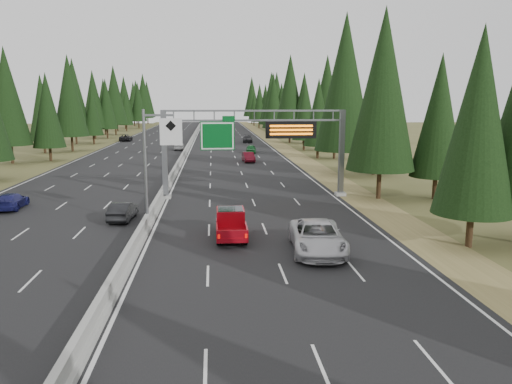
% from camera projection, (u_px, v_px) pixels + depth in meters
% --- Properties ---
extents(road, '(32.00, 260.00, 0.08)m').
position_uv_depth(road, '(187.00, 151.00, 88.56)').
color(road, black).
rests_on(road, ground).
extents(shoulder_right, '(3.60, 260.00, 0.06)m').
position_uv_depth(shoulder_right, '(286.00, 150.00, 90.07)').
color(shoulder_right, olive).
rests_on(shoulder_right, ground).
extents(shoulder_left, '(3.60, 260.00, 0.06)m').
position_uv_depth(shoulder_left, '(84.00, 152.00, 87.06)').
color(shoulder_left, '#4B4B23').
rests_on(shoulder_left, ground).
extents(median_barrier, '(0.70, 260.00, 0.85)m').
position_uv_depth(median_barrier, '(187.00, 149.00, 88.50)').
color(median_barrier, gray).
rests_on(median_barrier, road).
extents(sign_gantry, '(16.75, 0.98, 7.80)m').
position_uv_depth(sign_gantry, '(262.00, 140.00, 44.15)').
color(sign_gantry, slate).
rests_on(sign_gantry, road).
extents(hov_sign_pole, '(2.80, 0.50, 8.00)m').
position_uv_depth(hov_sign_pole, '(154.00, 159.00, 33.82)').
color(hov_sign_pole, slate).
rests_on(hov_sign_pole, road).
extents(tree_row_right, '(11.64, 242.47, 18.57)m').
position_uv_depth(tree_row_right, '(316.00, 98.00, 83.55)').
color(tree_row_right, black).
rests_on(tree_row_right, ground).
extents(tree_row_left, '(11.43, 242.76, 18.94)m').
position_uv_depth(tree_row_left, '(48.00, 98.00, 81.80)').
color(tree_row_left, black).
rests_on(tree_row_left, ground).
extents(silver_minivan, '(3.40, 6.52, 1.75)m').
position_uv_depth(silver_minivan, '(317.00, 237.00, 28.44)').
color(silver_minivan, silver).
rests_on(silver_minivan, road).
extents(red_pickup, '(1.87, 5.22, 1.70)m').
position_uv_depth(red_pickup, '(231.00, 222.00, 31.87)').
color(red_pickup, black).
rests_on(red_pickup, road).
extents(car_ahead_green, '(1.98, 4.18, 1.38)m').
position_uv_depth(car_ahead_green, '(251.00, 149.00, 83.99)').
color(car_ahead_green, '#125220').
rests_on(car_ahead_green, road).
extents(car_ahead_dkred, '(1.76, 4.32, 1.40)m').
position_uv_depth(car_ahead_dkred, '(248.00, 157.00, 71.43)').
color(car_ahead_dkred, maroon).
rests_on(car_ahead_dkred, road).
extents(car_ahead_dkgrey, '(2.29, 5.12, 1.46)m').
position_uv_depth(car_ahead_dkgrey, '(248.00, 139.00, 106.06)').
color(car_ahead_dkgrey, black).
rests_on(car_ahead_dkgrey, road).
extents(car_ahead_white, '(2.85, 5.42, 1.46)m').
position_uv_depth(car_ahead_white, '(206.00, 131.00, 136.23)').
color(car_ahead_white, '#B5B5B5').
rests_on(car_ahead_white, road).
extents(car_ahead_far, '(1.83, 4.06, 1.35)m').
position_uv_depth(car_ahead_far, '(219.00, 131.00, 137.54)').
color(car_ahead_far, black).
rests_on(car_ahead_far, road).
extents(car_onc_near, '(1.68, 4.13, 1.33)m').
position_uv_depth(car_onc_near, '(123.00, 211.00, 36.22)').
color(car_onc_near, black).
rests_on(car_onc_near, road).
extents(car_onc_blue, '(2.04, 4.52, 1.28)m').
position_uv_depth(car_onc_blue, '(11.00, 201.00, 40.03)').
color(car_onc_blue, navy).
rests_on(car_onc_blue, road).
extents(car_onc_white, '(1.89, 4.50, 1.52)m').
position_uv_depth(car_onc_white, '(179.00, 146.00, 89.53)').
color(car_onc_white, silver).
rests_on(car_onc_white, road).
extents(car_onc_far, '(2.63, 5.37, 1.47)m').
position_uv_depth(car_onc_far, '(126.00, 138.00, 109.70)').
color(car_onc_far, black).
rests_on(car_onc_far, road).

